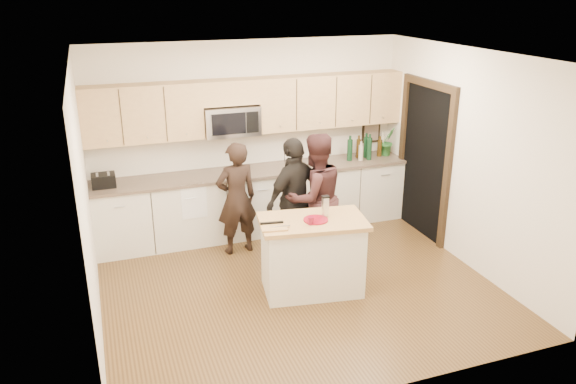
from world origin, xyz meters
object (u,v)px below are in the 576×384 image
object	(u,v)px
island	(312,255)
woman_center	(315,198)
toaster	(103,180)
woman_left	(237,199)
woman_right	(295,200)

from	to	relation	value
island	woman_center	distance (m)	0.93
toaster	woman_left	distance (m)	1.73
toaster	woman_left	xyz separation A→B (m)	(1.62, -0.54, -0.26)
island	toaster	world-z (taller)	toaster
island	woman_center	xyz separation A→B (m)	(0.34, 0.77, 0.39)
woman_left	woman_right	size ratio (longest dim) A/B	0.94
woman_left	woman_center	xyz separation A→B (m)	(0.90, -0.51, 0.08)
island	woman_right	size ratio (longest dim) A/B	0.79
toaster	woman_center	xyz separation A→B (m)	(2.51, -1.05, -0.18)
island	woman_left	size ratio (longest dim) A/B	0.85
woman_center	woman_left	bearing A→B (deg)	-39.91
toaster	woman_right	distance (m)	2.48
island	woman_center	bearing A→B (deg)	75.10
woman_left	woman_right	distance (m)	0.78
toaster	woman_right	bearing A→B (deg)	-22.80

